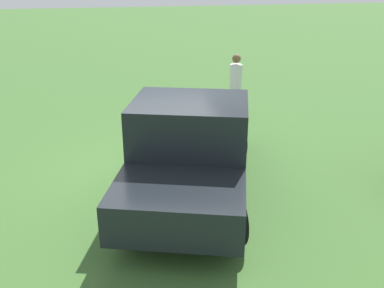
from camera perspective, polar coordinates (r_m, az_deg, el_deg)
ground_plane at (r=8.68m, az=-4.84°, el=-3.93°), size 80.00×80.00×0.00m
pickup_truck at (r=7.58m, az=-0.11°, el=-0.30°), size 5.26×3.34×1.78m
person_bystander at (r=11.70m, az=5.68°, el=7.93°), size 0.34×0.34×1.71m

